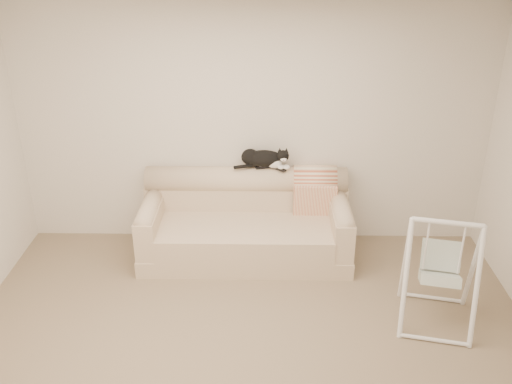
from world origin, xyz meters
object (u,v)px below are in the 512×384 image
(remote_a, at_px, (264,167))
(remote_b, at_px, (279,169))
(sofa, at_px, (246,224))
(baby_swing, at_px, (440,272))
(tuxedo_cat, at_px, (264,158))

(remote_a, height_order, remote_b, remote_a)
(sofa, distance_m, remote_b, 0.69)
(sofa, distance_m, remote_a, 0.64)
(remote_a, bearing_deg, sofa, -126.82)
(remote_b, relative_size, baby_swing, 0.15)
(remote_b, height_order, tuxedo_cat, tuxedo_cat)
(remote_a, height_order, tuxedo_cat, tuxedo_cat)
(remote_a, distance_m, baby_swing, 2.11)
(tuxedo_cat, bearing_deg, sofa, -126.81)
(sofa, relative_size, remote_a, 11.78)
(remote_b, xyz_separation_m, tuxedo_cat, (-0.16, 0.04, 0.10))
(baby_swing, bearing_deg, remote_b, 135.89)
(tuxedo_cat, bearing_deg, baby_swing, -41.66)
(sofa, distance_m, tuxedo_cat, 0.73)
(remote_b, bearing_deg, remote_a, 165.59)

